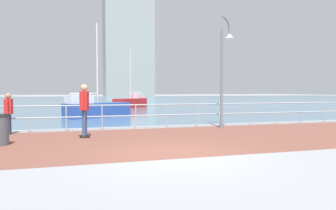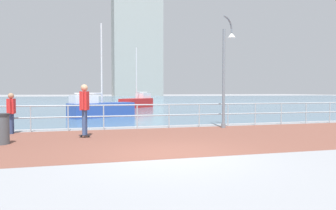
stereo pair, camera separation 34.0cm
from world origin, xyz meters
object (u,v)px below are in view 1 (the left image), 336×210
skateboarder (84,106)px  bystander (9,110)px  trash_bin (1,129)px  lamppost (224,66)px  sailboat_white (95,108)px  sailboat_ivory (131,102)px

skateboarder → bystander: skateboarder is taller
skateboarder → trash_bin: skateboarder is taller
lamppost → skateboarder: 6.38m
lamppost → skateboarder: lamppost is taller
lamppost → trash_bin: bearing=-164.7°
lamppost → bystander: 8.85m
trash_bin → lamppost: bearing=15.3°
trash_bin → sailboat_white: sailboat_white is taller
lamppost → sailboat_ivory: (-1.08, 17.87, -2.13)m
bystander → sailboat_ivory: sailboat_ivory is taller
sailboat_white → trash_bin: bearing=-109.2°
lamppost → bystander: (-8.66, 0.17, -1.81)m
lamppost → sailboat_white: size_ratio=0.85×
skateboarder → sailboat_white: (0.85, 8.56, -0.56)m
skateboarder → trash_bin: 2.63m
skateboarder → bystander: bearing=148.2°
sailboat_white → sailboat_ivory: (4.06, 10.79, 0.01)m
lamppost → trash_bin: 9.00m
sailboat_ivory → trash_bin: bearing=-110.0°
bystander → trash_bin: bystander is taller
lamppost → trash_bin: (-8.41, -2.30, -2.23)m
skateboarder → sailboat_ivory: 19.97m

